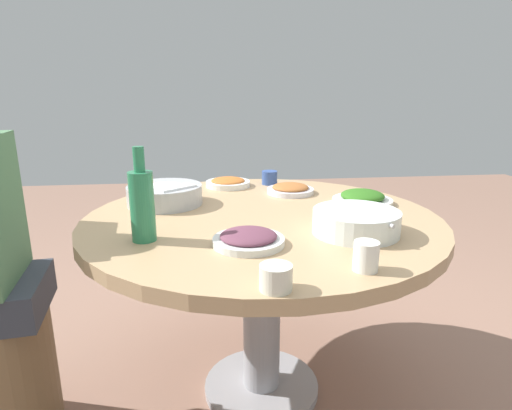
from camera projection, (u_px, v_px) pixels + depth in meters
name	position (u px, v px, depth m)	size (l,w,h in m)	color
ground	(261.00, 388.00, 1.71)	(8.00, 8.00, 0.00)	#8D6857
round_dining_table	(262.00, 247.00, 1.55)	(1.26, 1.26, 0.73)	#99999E
rice_bowl	(165.00, 194.00, 1.65)	(0.29, 0.29, 0.08)	#B2B5BA
soup_bowl	(356.00, 223.00, 1.32)	(0.27, 0.28, 0.07)	white
dish_stirfry	(290.00, 189.00, 1.83)	(0.20, 0.20, 0.04)	silver
dish_greens	(362.00, 198.00, 1.66)	(0.23, 0.23, 0.05)	silver
dish_eggplant	(248.00, 239.00, 1.22)	(0.21, 0.21, 0.04)	silver
dish_tofu_braise	(228.00, 182.00, 1.96)	(0.20, 0.20, 0.04)	white
green_bottle	(142.00, 204.00, 1.24)	(0.07, 0.07, 0.28)	#2C7F53
tea_cup_near	(276.00, 277.00, 0.95)	(0.08, 0.08, 0.06)	silver
tea_cup_far	(366.00, 256.00, 1.05)	(0.06, 0.06, 0.07)	white
tea_cup_side	(270.00, 178.00, 2.00)	(0.07, 0.07, 0.06)	#314D90
stool_for_diner_left	(3.00, 376.00, 1.44)	(0.34, 0.34, 0.46)	brown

